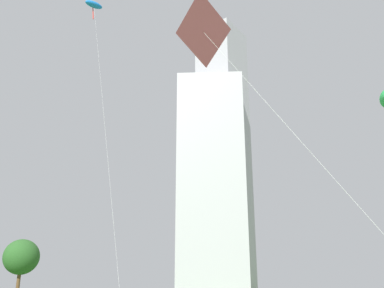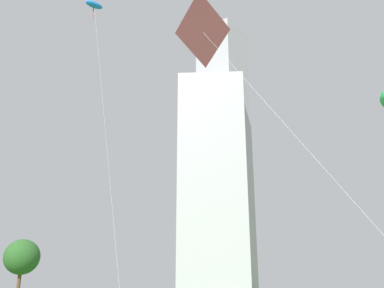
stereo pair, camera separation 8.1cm
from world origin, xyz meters
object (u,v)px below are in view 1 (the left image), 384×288
Objects in this scene: kite_flying_2 at (204,32)px; distant_highrise_1 at (211,182)px; kite_flying_3 at (94,5)px; distant_highrise_0 at (224,150)px; park_tree_0 at (21,257)px.

distant_highrise_1 is (-36.42, 121.32, 22.84)m from kite_flying_2.
kite_flying_2 is 0.45× the size of kite_flying_3.
kite_flying_2 is at bearing -59.98° from distant_highrise_0.
distant_highrise_1 reaches higher than kite_flying_3.
kite_flying_3 reaches higher than park_tree_0.
distant_highrise_1 is (-18.51, 104.63, 5.19)m from kite_flying_3.
park_tree_0 is at bearing 177.37° from kite_flying_3.
distant_highrise_1 is at bearing 100.03° from kite_flying_3.
distant_highrise_0 reaches higher than kite_flying_3.
distant_highrise_0 is (-15.71, 112.02, 18.76)m from kite_flying_3.
kite_flying_2 is at bearing -89.72° from distant_highrise_1.
kite_flying_2 reaches higher than park_tree_0.
kite_flying_2 is 2.29× the size of park_tree_0.
distant_highrise_1 is (-2.80, -7.39, -13.57)m from distant_highrise_0.
kite_flying_2 is 137.93m from distant_highrise_0.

